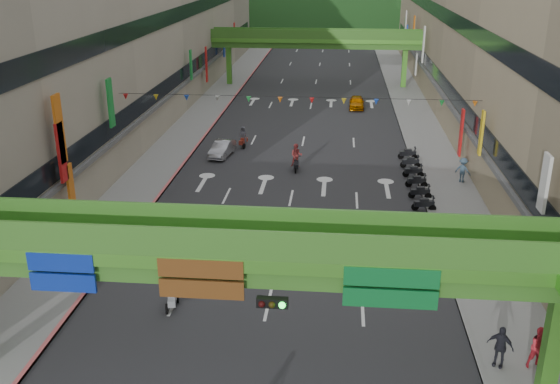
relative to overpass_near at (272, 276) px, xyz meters
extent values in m
cube|color=#28282B|center=(-0.93, 44.62, -5.20)|extent=(18.00, 140.00, 0.02)
cube|color=gray|center=(-11.93, 44.62, -5.13)|extent=(4.00, 140.00, 0.15)
cube|color=gray|center=(10.07, 44.62, -5.13)|extent=(4.00, 140.00, 0.15)
cube|color=#CC5959|center=(-10.03, 44.62, -5.12)|extent=(0.20, 140.00, 0.18)
cube|color=gray|center=(8.17, 44.62, -5.12)|extent=(0.20, 140.00, 0.18)
cube|color=#9E937F|center=(-19.93, 44.62, 4.29)|extent=(12.00, 95.00, 19.00)
cube|color=black|center=(-13.88, 44.62, -1.01)|extent=(0.08, 90.25, 1.40)
cube|color=black|center=(-13.88, 44.62, 4.99)|extent=(0.08, 90.25, 1.40)
cube|color=gray|center=(18.07, 44.62, 4.29)|extent=(12.00, 95.00, 19.00)
cube|color=black|center=(12.02, 44.62, -1.01)|extent=(0.08, 90.25, 1.40)
cube|color=black|center=(12.02, 44.62, 4.99)|extent=(0.08, 90.25, 1.40)
cube|color=#4C9E2D|center=(-0.93, 0.62, 0.54)|extent=(28.00, 2.20, 0.50)
cube|color=#387223|center=(-0.93, 0.62, -0.06)|extent=(28.00, 1.76, 0.70)
cube|color=#4C9E2D|center=(10.07, 0.62, -2.81)|extent=(0.60, 0.60, 4.80)
cube|color=#387223|center=(-0.93, -0.42, 1.34)|extent=(28.00, 0.12, 1.10)
cube|color=#387223|center=(-0.93, 1.66, 1.34)|extent=(28.00, 0.12, 1.10)
cube|color=navy|center=(-7.43, -0.46, -0.06)|extent=(2.40, 0.12, 1.50)
cube|color=#593314|center=(-2.43, -0.46, -0.06)|extent=(3.00, 0.12, 1.50)
cube|color=#0C5926|center=(4.07, -0.46, -0.06)|extent=(3.20, 0.12, 1.50)
cube|color=black|center=(0.07, -0.61, -0.71)|extent=(1.10, 0.28, 0.35)
cube|color=#4C9E2D|center=(-0.93, 59.62, 0.54)|extent=(28.00, 2.20, 0.50)
cube|color=#387223|center=(-0.93, 59.62, -0.06)|extent=(28.00, 1.76, 0.70)
cube|color=#4C9E2D|center=(-11.93, 59.62, -2.81)|extent=(0.60, 0.60, 4.80)
cube|color=#4C9E2D|center=(10.07, 59.62, -2.81)|extent=(0.60, 0.60, 4.80)
cube|color=#387223|center=(-0.93, 58.58, 1.34)|extent=(28.00, 0.12, 1.10)
cube|color=#387223|center=(-0.93, 60.66, 1.34)|extent=(28.00, 0.12, 1.10)
ellipsoid|color=#1C4419|center=(-15.93, 154.62, -5.21)|extent=(168.00, 140.00, 112.00)
ellipsoid|color=#1C4419|center=(24.07, 174.62, -5.21)|extent=(208.00, 176.00, 128.00)
cylinder|color=black|center=(-0.93, 24.62, 0.99)|extent=(26.00, 0.03, 0.03)
cone|color=red|center=(-13.43, 24.62, 0.74)|extent=(0.36, 0.36, 0.40)
cone|color=gold|center=(-11.16, 24.62, 0.74)|extent=(0.36, 0.36, 0.40)
cone|color=#193FB2|center=(-8.89, 24.62, 0.74)|extent=(0.36, 0.36, 0.40)
cone|color=silver|center=(-6.61, 24.62, 0.74)|extent=(0.36, 0.36, 0.40)
cone|color=#198C33|center=(-4.34, 24.62, 0.74)|extent=(0.36, 0.36, 0.40)
cone|color=orange|center=(-2.07, 24.62, 0.74)|extent=(0.36, 0.36, 0.40)
cone|color=red|center=(0.20, 24.62, 0.74)|extent=(0.36, 0.36, 0.40)
cone|color=gold|center=(2.48, 24.62, 0.74)|extent=(0.36, 0.36, 0.40)
cone|color=#193FB2|center=(4.75, 24.62, 0.74)|extent=(0.36, 0.36, 0.40)
cone|color=silver|center=(7.02, 24.62, 0.74)|extent=(0.36, 0.36, 0.40)
cone|color=#198C33|center=(9.29, 24.62, 0.74)|extent=(0.36, 0.36, 0.40)
cone|color=orange|center=(11.57, 24.62, 0.74)|extent=(0.36, 0.36, 0.40)
cube|color=black|center=(-0.99, 26.39, -4.66)|extent=(0.39, 1.31, 0.35)
cube|color=black|center=(-0.99, 26.39, -4.41)|extent=(0.32, 0.56, 0.18)
cube|color=black|center=(-0.97, 26.94, -4.16)|extent=(0.55, 0.08, 0.06)
cylinder|color=black|center=(-0.97, 26.94, -4.96)|extent=(0.12, 0.50, 0.50)
cylinder|color=black|center=(-1.00, 25.84, -4.96)|extent=(0.12, 0.50, 0.50)
imported|color=maroon|center=(-0.99, 26.39, -3.94)|extent=(0.92, 0.73, 1.84)
cube|color=#96989D|center=(-5.42, 5.90, -4.66)|extent=(0.64, 1.35, 0.35)
cube|color=#96989D|center=(-5.42, 5.90, -4.41)|extent=(0.42, 0.60, 0.18)
cube|color=#96989D|center=(-5.30, 6.44, -4.16)|extent=(0.55, 0.18, 0.06)
cylinder|color=black|center=(-5.30, 6.44, -4.96)|extent=(0.21, 0.51, 0.50)
cylinder|color=black|center=(-5.55, 5.37, -4.96)|extent=(0.21, 0.51, 0.50)
imported|color=#272B38|center=(-5.42, 5.90, -4.01)|extent=(1.06, 0.63, 1.70)
cube|color=maroon|center=(-6.00, 32.28, -4.66)|extent=(0.63, 1.35, 0.35)
cube|color=maroon|center=(-6.00, 32.28, -4.41)|extent=(0.42, 0.60, 0.18)
cube|color=maroon|center=(-6.13, 32.82, -4.16)|extent=(0.55, 0.18, 0.06)
cylinder|color=black|center=(-6.13, 32.82, -4.96)|extent=(0.21, 0.51, 0.50)
cylinder|color=black|center=(-5.88, 31.75, -4.96)|extent=(0.21, 0.51, 0.50)
imported|color=#484750|center=(-6.00, 32.28, -4.10)|extent=(0.82, 0.63, 1.51)
cube|color=black|center=(7.87, 19.12, -4.66)|extent=(1.33, 0.52, 0.35)
cube|color=black|center=(7.87, 19.12, -4.41)|extent=(0.58, 0.37, 0.18)
cube|color=black|center=(8.41, 19.05, -4.16)|extent=(0.13, 0.55, 0.06)
cylinder|color=black|center=(8.41, 19.05, -4.96)|extent=(0.51, 0.16, 0.50)
cylinder|color=black|center=(7.32, 19.19, -4.96)|extent=(0.51, 0.16, 0.50)
cube|color=black|center=(7.87, 21.32, -4.66)|extent=(1.33, 0.52, 0.35)
cube|color=black|center=(7.87, 21.32, -4.41)|extent=(0.58, 0.37, 0.18)
cube|color=black|center=(8.41, 21.25, -4.16)|extent=(0.13, 0.55, 0.06)
cylinder|color=black|center=(8.41, 21.25, -4.96)|extent=(0.51, 0.16, 0.50)
cylinder|color=black|center=(7.32, 21.39, -4.96)|extent=(0.51, 0.16, 0.50)
cube|color=black|center=(7.87, 23.52, -4.66)|extent=(1.33, 0.52, 0.35)
cube|color=black|center=(7.87, 23.52, -4.41)|extent=(0.58, 0.37, 0.18)
cube|color=black|center=(8.41, 23.45, -4.16)|extent=(0.13, 0.55, 0.06)
cylinder|color=black|center=(8.41, 23.45, -4.96)|extent=(0.51, 0.16, 0.50)
cylinder|color=black|center=(7.32, 23.59, -4.96)|extent=(0.51, 0.16, 0.50)
cube|color=black|center=(7.87, 25.72, -4.66)|extent=(1.33, 0.52, 0.35)
cube|color=black|center=(7.87, 25.72, -4.41)|extent=(0.58, 0.37, 0.18)
cube|color=black|center=(8.41, 25.65, -4.16)|extent=(0.13, 0.55, 0.06)
cylinder|color=black|center=(8.41, 25.65, -4.96)|extent=(0.51, 0.16, 0.50)
cylinder|color=black|center=(7.32, 25.79, -4.96)|extent=(0.51, 0.16, 0.50)
cube|color=black|center=(7.87, 27.92, -4.66)|extent=(1.33, 0.52, 0.35)
cube|color=black|center=(7.87, 27.92, -4.41)|extent=(0.58, 0.37, 0.18)
cube|color=black|center=(8.41, 27.85, -4.16)|extent=(0.13, 0.55, 0.06)
cylinder|color=black|center=(8.41, 27.85, -4.96)|extent=(0.51, 0.16, 0.50)
cylinder|color=black|center=(7.32, 27.99, -4.96)|extent=(0.51, 0.16, 0.50)
cube|color=black|center=(7.87, 30.12, -4.66)|extent=(1.33, 0.52, 0.35)
cube|color=black|center=(7.87, 30.12, -4.41)|extent=(0.58, 0.37, 0.18)
cube|color=black|center=(8.41, 30.05, -4.16)|extent=(0.13, 0.55, 0.06)
cylinder|color=black|center=(8.41, 30.05, -4.96)|extent=(0.51, 0.16, 0.50)
cylinder|color=black|center=(7.32, 30.19, -4.96)|extent=(0.51, 0.16, 0.50)
imported|color=#A2A2AA|center=(-7.37, 29.62, -4.57)|extent=(1.84, 3.98, 1.26)
imported|color=#C46900|center=(4.05, 47.88, -4.53)|extent=(1.66, 3.97, 1.34)
imported|color=red|center=(10.41, 2.62, -4.29)|extent=(0.97, 0.80, 1.82)
imported|color=#22222B|center=(8.87, 2.62, -4.30)|extent=(1.14, 0.90, 1.80)
imported|color=#374D61|center=(11.27, 24.69, -4.29)|extent=(1.01, 0.93, 1.83)
camera|label=1|loc=(2.10, -19.18, 10.51)|focal=40.00mm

